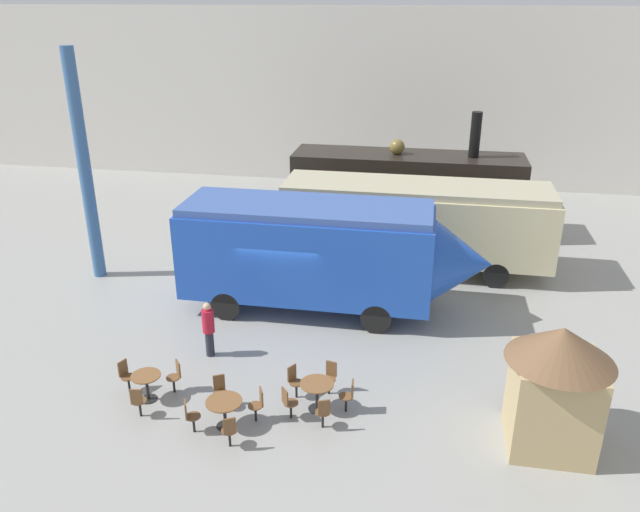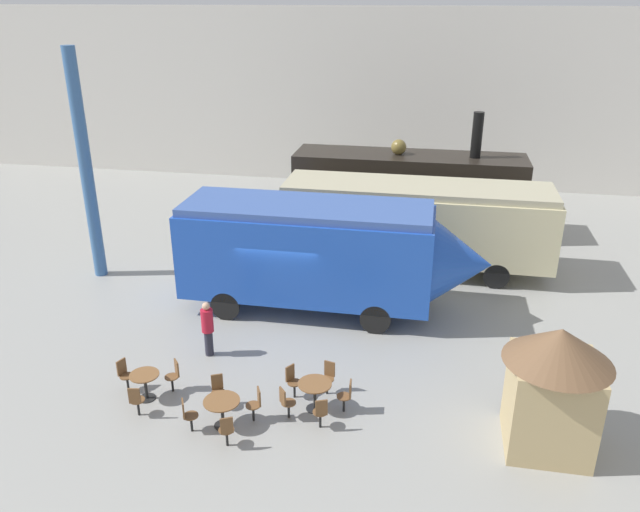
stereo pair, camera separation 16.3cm
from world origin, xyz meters
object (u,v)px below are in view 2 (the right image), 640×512
at_px(cafe_table_far, 145,381).
at_px(ticket_kiosk, 554,382).
at_px(steam_locomotive, 408,185).
at_px(cafe_table_mid, 222,406).
at_px(cafe_chair_0, 286,401).
at_px(passenger_coach_vintage, 416,220).
at_px(streamlined_locomotive, 330,251).
at_px(cafe_table_near, 315,389).
at_px(visitor_person, 208,327).

height_order(cafe_table_far, ticket_kiosk, ticket_kiosk).
distance_m(steam_locomotive, cafe_table_mid, 14.87).
bearing_deg(cafe_chair_0, steam_locomotive, 42.23).
bearing_deg(passenger_coach_vintage, cafe_table_mid, -111.13).
xyz_separation_m(cafe_table_mid, cafe_table_far, (-2.26, 0.68, -0.03)).
xyz_separation_m(streamlined_locomotive, ticket_kiosk, (5.94, -5.66, -0.36)).
xyz_separation_m(passenger_coach_vintage, cafe_table_near, (-1.95, -9.23, -1.30)).
relative_size(passenger_coach_vintage, cafe_table_near, 11.68).
bearing_deg(cafe_table_near, ticket_kiosk, -3.41).
height_order(streamlined_locomotive, visitor_person, streamlined_locomotive).
bearing_deg(visitor_person, cafe_table_far, -110.11).
xyz_separation_m(steam_locomotive, cafe_table_far, (-5.73, -13.71, -1.45)).
relative_size(passenger_coach_vintage, cafe_chair_0, 11.21).
relative_size(steam_locomotive, ticket_kiosk, 3.21).
bearing_deg(cafe_table_far, streamlined_locomotive, 56.85).
distance_m(cafe_table_mid, cafe_chair_0, 1.51).
bearing_deg(steam_locomotive, cafe_table_near, -96.21).
bearing_deg(ticket_kiosk, visitor_person, 165.67).
height_order(cafe_table_mid, cafe_chair_0, cafe_chair_0).
distance_m(passenger_coach_vintage, cafe_table_near, 9.52).
bearing_deg(cafe_table_far, passenger_coach_vintage, 57.01).
xyz_separation_m(visitor_person, ticket_kiosk, (8.82, -2.25, 0.77)).
bearing_deg(visitor_person, steam_locomotive, 66.81).
relative_size(cafe_table_near, ticket_kiosk, 0.28).
relative_size(streamlined_locomotive, cafe_table_near, 11.52).
distance_m(passenger_coach_vintage, cafe_chair_0, 10.15).
height_order(steam_locomotive, streamlined_locomotive, steam_locomotive).
bearing_deg(streamlined_locomotive, cafe_chair_0, -90.55).
bearing_deg(cafe_chair_0, streamlined_locomotive, 50.15).
relative_size(cafe_table_near, cafe_table_mid, 0.96).
bearing_deg(ticket_kiosk, streamlined_locomotive, 136.37).
bearing_deg(passenger_coach_vintage, cafe_chair_0, -104.73).
bearing_deg(cafe_table_far, ticket_kiosk, 0.26).
height_order(passenger_coach_vintage, cafe_chair_0, passenger_coach_vintage).
height_order(passenger_coach_vintage, cafe_table_far, passenger_coach_vintage).
height_order(cafe_table_mid, visitor_person, visitor_person).
bearing_deg(cafe_table_mid, passenger_coach_vintage, 68.87).
height_order(cafe_table_near, ticket_kiosk, ticket_kiosk).
height_order(passenger_coach_vintage, ticket_kiosk, passenger_coach_vintage).
bearing_deg(visitor_person, cafe_table_mid, -64.51).
bearing_deg(steam_locomotive, passenger_coach_vintage, -83.17).
bearing_deg(steam_locomotive, streamlined_locomotive, -104.07).
bearing_deg(streamlined_locomotive, ticket_kiosk, -43.63).
relative_size(streamlined_locomotive, ticket_kiosk, 3.21).
distance_m(passenger_coach_vintage, visitor_person, 9.12).
bearing_deg(visitor_person, cafe_chair_0, -40.69).
height_order(cafe_table_near, cafe_chair_0, cafe_chair_0).
distance_m(cafe_table_near, visitor_person, 3.96).
height_order(passenger_coach_vintage, visitor_person, passenger_coach_vintage).
xyz_separation_m(cafe_table_near, cafe_table_mid, (-2.02, -1.04, -0.02)).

